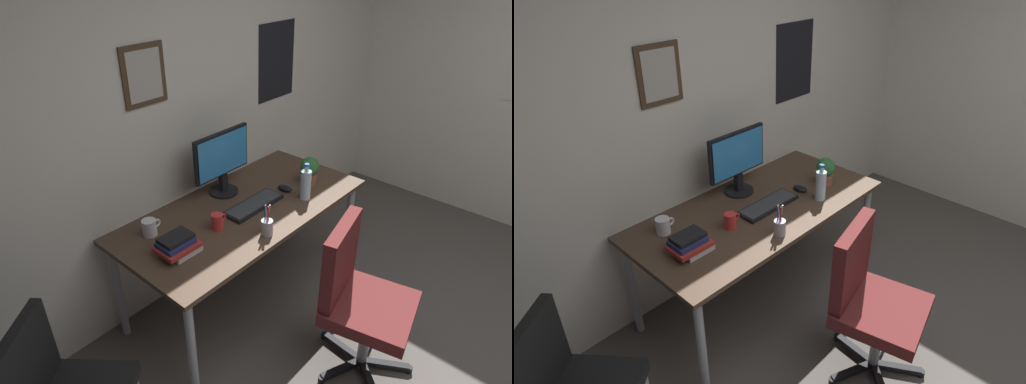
% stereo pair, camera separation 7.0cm
% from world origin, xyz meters
% --- Properties ---
extents(wall_back, '(4.40, 0.10, 2.60)m').
position_xyz_m(wall_back, '(-0.00, 2.15, 1.30)').
color(wall_back, silver).
rests_on(wall_back, ground_plane).
extents(desk, '(1.68, 0.80, 0.74)m').
position_xyz_m(desk, '(-0.13, 1.67, 0.67)').
color(desk, '#4C3828').
rests_on(desk, ground_plane).
extents(office_chair, '(0.58, 0.58, 0.95)m').
position_xyz_m(office_chair, '(-0.13, 0.82, 0.53)').
color(office_chair, '#591E1E').
rests_on(office_chair, ground_plane).
extents(monitor, '(0.46, 0.20, 0.43)m').
position_xyz_m(monitor, '(-0.08, 1.91, 0.98)').
color(monitor, black).
rests_on(monitor, desk).
extents(keyboard, '(0.43, 0.15, 0.03)m').
position_xyz_m(keyboard, '(-0.08, 1.63, 0.76)').
color(keyboard, black).
rests_on(keyboard, desk).
extents(computer_mouse, '(0.06, 0.11, 0.04)m').
position_xyz_m(computer_mouse, '(0.22, 1.61, 0.76)').
color(computer_mouse, black).
rests_on(computer_mouse, desk).
extents(water_bottle, '(0.07, 0.07, 0.25)m').
position_xyz_m(water_bottle, '(0.22, 1.45, 0.85)').
color(water_bottle, silver).
rests_on(water_bottle, desk).
extents(coffee_mug_near, '(0.12, 0.08, 0.10)m').
position_xyz_m(coffee_mug_near, '(-0.71, 1.87, 0.79)').
color(coffee_mug_near, white).
rests_on(coffee_mug_near, desk).
extents(coffee_mug_far, '(0.11, 0.07, 0.10)m').
position_xyz_m(coffee_mug_far, '(-0.41, 1.63, 0.79)').
color(coffee_mug_far, red).
rests_on(coffee_mug_far, desk).
extents(potted_plant, '(0.13, 0.13, 0.19)m').
position_xyz_m(potted_plant, '(0.41, 1.55, 0.85)').
color(potted_plant, brown).
rests_on(potted_plant, desk).
extents(pen_cup, '(0.07, 0.07, 0.20)m').
position_xyz_m(pen_cup, '(-0.26, 1.37, 0.80)').
color(pen_cup, '#9EA0A5').
rests_on(pen_cup, desk).
extents(book_stack_left, '(0.22, 0.17, 0.11)m').
position_xyz_m(book_stack_left, '(-0.72, 1.62, 0.79)').
color(book_stack_left, silver).
rests_on(book_stack_left, desk).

